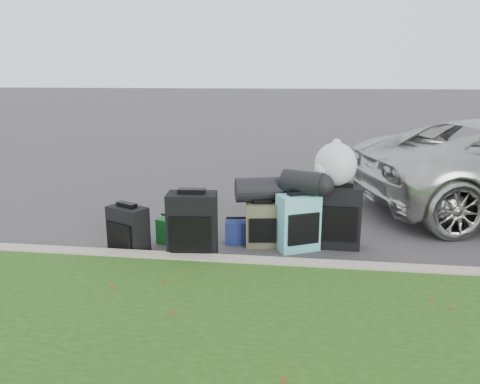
# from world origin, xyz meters

# --- Properties ---
(ground) EXTENTS (120.00, 120.00, 0.00)m
(ground) POSITION_xyz_m (0.00, 0.00, 0.00)
(ground) COLOR #383535
(ground) RESTS_ON ground
(curb) EXTENTS (120.00, 0.18, 0.15)m
(curb) POSITION_xyz_m (0.00, -1.00, 0.07)
(curb) COLOR #9E937F
(curb) RESTS_ON ground
(suitcase_small_black) EXTENTS (0.51, 0.42, 0.56)m
(suitcase_small_black) POSITION_xyz_m (-1.25, -0.69, 0.28)
(suitcase_small_black) COLOR black
(suitcase_small_black) RESTS_ON ground
(suitcase_large_black_left) EXTENTS (0.56, 0.37, 0.76)m
(suitcase_large_black_left) POSITION_xyz_m (-0.50, -0.75, 0.38)
(suitcase_large_black_left) COLOR black
(suitcase_large_black_left) RESTS_ON ground
(suitcase_olive) EXTENTS (0.41, 0.29, 0.53)m
(suitcase_olive) POSITION_xyz_m (0.22, -0.22, 0.26)
(suitcase_olive) COLOR #41422A
(suitcase_olive) RESTS_ON ground
(suitcase_teal) EXTENTS (0.54, 0.45, 0.66)m
(suitcase_teal) POSITION_xyz_m (0.64, -0.28, 0.33)
(suitcase_teal) COLOR #55ACB5
(suitcase_teal) RESTS_ON ground
(suitcase_large_black_right) EXTENTS (0.50, 0.31, 0.74)m
(suitcase_large_black_right) POSITION_xyz_m (1.12, -0.12, 0.37)
(suitcase_large_black_right) COLOR black
(suitcase_large_black_right) RESTS_ON ground
(tote_green) EXTENTS (0.33, 0.30, 0.31)m
(tote_green) POSITION_xyz_m (-0.90, -0.26, 0.15)
(tote_green) COLOR #156223
(tote_green) RESTS_ON ground
(tote_navy) EXTENTS (0.29, 0.24, 0.28)m
(tote_navy) POSITION_xyz_m (-0.10, -0.16, 0.14)
(tote_navy) COLOR navy
(tote_navy) RESTS_ON ground
(duffel_left) EXTENTS (0.60, 0.43, 0.29)m
(duffel_left) POSITION_xyz_m (0.17, -0.13, 0.67)
(duffel_left) COLOR black
(duffel_left) RESTS_ON suitcase_olive
(duffel_right) EXTENTS (0.55, 0.45, 0.27)m
(duffel_right) POSITION_xyz_m (0.69, -0.22, 0.80)
(duffel_right) COLOR black
(duffel_right) RESTS_ON suitcase_teal
(trash_bag) EXTENTS (0.49, 0.49, 0.49)m
(trash_bag) POSITION_xyz_m (1.05, -0.06, 0.98)
(trash_bag) COLOR silver
(trash_bag) RESTS_ON suitcase_large_black_right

